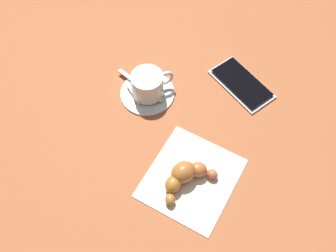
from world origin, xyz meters
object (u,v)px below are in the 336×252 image
object	(u,v)px
sugar_packet	(137,92)
teaspoon	(148,90)
croissant	(185,175)
espresso_cup	(148,84)
napkin	(191,178)
saucer	(147,92)
cell_phone	(242,84)

from	to	relation	value
sugar_packet	teaspoon	bearing A→B (deg)	73.79
teaspoon	croissant	distance (m)	0.22
espresso_cup	teaspoon	xyz separation A→B (m)	(0.00, -0.00, -0.03)
napkin	espresso_cup	bearing A→B (deg)	-21.38
napkin	saucer	bearing A→B (deg)	-20.90
sugar_packet	cell_phone	size ratio (longest dim) A/B	0.37
napkin	cell_phone	xyz separation A→B (m)	(0.08, -0.25, 0.00)
sugar_packet	cell_phone	world-z (taller)	sugar_packet
espresso_cup	croissant	distance (m)	0.22
teaspoon	croissant	xyz separation A→B (m)	(-0.20, 0.09, 0.01)
espresso_cup	teaspoon	bearing A→B (deg)	-14.81
cell_phone	sugar_packet	bearing A→B (deg)	52.42
teaspoon	sugar_packet	world-z (taller)	teaspoon
teaspoon	espresso_cup	bearing A→B (deg)	165.19
saucer	teaspoon	xyz separation A→B (m)	(-0.00, -0.00, 0.01)
teaspoon	napkin	bearing A→B (deg)	158.72
napkin	sugar_packet	bearing A→B (deg)	-15.07
cell_phone	croissant	bearing A→B (deg)	105.21
saucer	croissant	bearing A→B (deg)	155.60
teaspoon	napkin	xyz separation A→B (m)	(-0.21, 0.08, -0.01)
saucer	sugar_packet	bearing A→B (deg)	59.62
saucer	sugar_packet	xyz separation A→B (m)	(0.01, 0.02, 0.01)
saucer	napkin	world-z (taller)	saucer
saucer	cell_phone	bearing A→B (deg)	-128.38
teaspoon	sugar_packet	distance (m)	0.03
saucer	napkin	xyz separation A→B (m)	(-0.21, 0.08, -0.00)
teaspoon	croissant	size ratio (longest dim) A/B	1.10
cell_phone	espresso_cup	bearing A→B (deg)	52.43
napkin	cell_phone	bearing A→B (deg)	-72.67
sugar_packet	saucer	bearing A→B (deg)	74.29
sugar_packet	croissant	distance (m)	0.23
teaspoon	napkin	world-z (taller)	teaspoon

